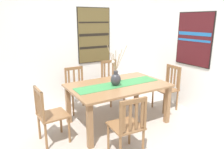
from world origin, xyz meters
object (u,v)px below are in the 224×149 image
Objects in this scene: chair_0 at (77,89)px; chair_1 at (112,82)px; painting_on_back_wall at (94,35)px; painting_on_side_wall at (194,39)px; centerpiece_vase at (116,78)px; chair_4 at (128,125)px; chair_2 at (168,87)px; dining_table at (118,90)px; chair_3 at (49,114)px.

chair_1 reaches higher than chair_0.
painting_on_back_wall is 1.18× the size of painting_on_side_wall.
chair_4 is (-0.34, -0.87, -0.40)m from centerpiece_vase.
chair_2 is at bearing -53.40° from painting_on_back_wall.
chair_0 is 0.94× the size of chair_1.
dining_table is 1.92× the size of chair_3.
painting_on_back_wall reaches higher than painting_on_side_wall.
centerpiece_vase is 1.60m from painting_on_back_wall.
chair_0 is (-0.35, 0.97, -0.41)m from centerpiece_vase.
chair_0 is 1.01× the size of chair_3.
chair_0 is 1.00× the size of chair_4.
chair_0 is 1.84m from chair_4.
centerpiece_vase reaches higher than chair_1.
chair_1 is (0.49, 0.96, -0.39)m from centerpiece_vase.
chair_0 is at bearing 150.40° from painting_on_side_wall.
chair_2 is (0.84, -0.91, -0.01)m from chair_1.
chair_2 is 2.51m from chair_3.
painting_on_back_wall is (0.22, 1.39, 0.87)m from dining_table.
chair_1 is at bearing 132.59° from chair_2.
painting_on_side_wall is at bearing -49.21° from painting_on_back_wall.
dining_table is at bearing 65.23° from chair_4.
painting_on_side_wall reaches higher than chair_1.
painting_on_back_wall is at bearing 80.87° from dining_table.
painting_on_side_wall is (0.38, -0.25, 1.01)m from chair_2.
chair_4 is 0.73× the size of painting_on_back_wall.
chair_0 is 1.31m from painting_on_back_wall.
centerpiece_vase is at bearing -1.97° from chair_3.
dining_table is 0.25m from centerpiece_vase.
chair_2 is 0.75× the size of painting_on_back_wall.
dining_table is at bearing -114.46° from chair_1.
dining_table is at bearing -179.91° from chair_2.
dining_table is 2.46× the size of centerpiece_vase.
painting_on_back_wall is (1.48, 1.40, 1.03)m from chair_3.
chair_3 is at bearing -179.73° from dining_table.
dining_table is at bearing 171.46° from painting_on_side_wall.
chair_3 is 0.73× the size of painting_on_back_wall.
chair_4 is (-1.68, -0.91, -0.01)m from chair_2.
dining_table is at bearing 30.65° from centerpiece_vase.
chair_1 reaches higher than dining_table.
chair_3 is 0.85× the size of painting_on_side_wall.
centerpiece_vase is 0.75× the size of chair_2.
chair_2 is at bearing 2.08° from centerpiece_vase.
chair_4 is at bearing -47.47° from chair_3.
chair_2 is 0.88× the size of painting_on_side_wall.
centerpiece_vase is 1.11m from chair_0.
centerpiece_vase reaches higher than chair_3.
chair_2 is 1.10m from painting_on_side_wall.
painting_on_side_wall is (2.06, 0.67, 1.01)m from chair_4.
centerpiece_vase is 0.78× the size of chair_0.
chair_3 is (-2.51, -0.01, -0.00)m from chair_2.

